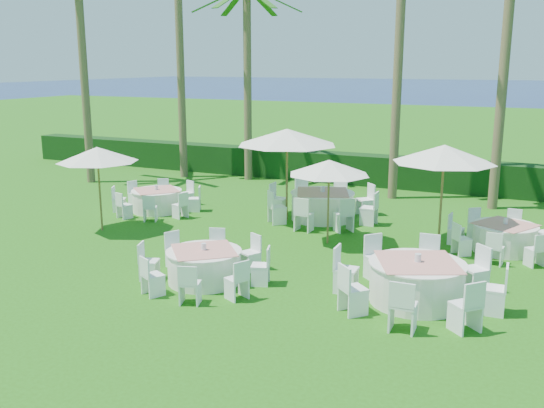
{
  "coord_description": "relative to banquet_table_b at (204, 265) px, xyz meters",
  "views": [
    {
      "loc": [
        6.41,
        -11.38,
        4.8
      ],
      "look_at": [
        0.15,
        2.2,
        1.3
      ],
      "focal_mm": 40.0,
      "sensor_mm": 36.0,
      "label": 1
    }
  ],
  "objects": [
    {
      "name": "ground",
      "position": [
        0.34,
        0.35,
        -0.39
      ],
      "size": [
        120.0,
        120.0,
        0.0
      ],
      "primitive_type": "plane",
      "color": "#21590F",
      "rests_on": "ground"
    },
    {
      "name": "palm_d",
      "position": [
        5.2,
        10.13,
        4.68
      ],
      "size": [
        4.34,
        4.3,
        9.22
      ],
      "color": "brown",
      "rests_on": "ground"
    },
    {
      "name": "umbrella_a",
      "position": [
        -4.94,
        2.44,
        1.85
      ],
      "size": [
        2.31,
        2.31,
        2.46
      ],
      "color": "brown",
      "rests_on": "ground"
    },
    {
      "name": "ocean",
      "position": [
        0.34,
        102.35,
        -0.39
      ],
      "size": [
        260.0,
        260.0,
        0.0
      ],
      "primitive_type": "plane",
      "color": "#080E54",
      "rests_on": "ground"
    },
    {
      "name": "palm_f",
      "position": [
        -10.28,
        8.12,
        4.35
      ],
      "size": [
        4.36,
        4.26,
        8.57
      ],
      "color": "brown",
      "rests_on": "ground"
    },
    {
      "name": "palm_a",
      "position": [
        -7.45,
        10.73,
        5.37
      ],
      "size": [
        4.33,
        4.31,
        10.58
      ],
      "color": "brown",
      "rests_on": "ground"
    },
    {
      "name": "palm_b",
      "position": [
        -4.66,
        11.36,
        3.92
      ],
      "size": [
        4.12,
        4.4,
        7.73
      ],
      "color": "brown",
      "rests_on": "ground"
    },
    {
      "name": "banquet_table_c",
      "position": [
        4.55,
        0.8,
        0.06
      ],
      "size": [
        3.45,
        3.45,
        1.03
      ],
      "color": "white",
      "rests_on": "ground"
    },
    {
      "name": "banquet_table_f",
      "position": [
        5.92,
        5.22,
        -0.01
      ],
      "size": [
        2.89,
        2.89,
        0.88
      ],
      "color": "white",
      "rests_on": "ground"
    },
    {
      "name": "banquet_table_b",
      "position": [
        0.0,
        0.0,
        0.0
      ],
      "size": [
        2.91,
        2.91,
        0.9
      ],
      "color": "white",
      "rests_on": "ground"
    },
    {
      "name": "banquet_table_e",
      "position": [
        0.47,
        6.36,
        0.07
      ],
      "size": [
        3.49,
        3.49,
        1.05
      ],
      "color": "white",
      "rests_on": "ground"
    },
    {
      "name": "umbrella_b",
      "position": [
        1.5,
        3.98,
        1.7
      ],
      "size": [
        2.2,
        2.2,
        2.29
      ],
      "color": "brown",
      "rests_on": "ground"
    },
    {
      "name": "palm_c",
      "position": [
        1.73,
        10.3,
        6.15
      ],
      "size": [
        4.26,
        4.36,
        12.11
      ],
      "color": "brown",
      "rests_on": "ground"
    },
    {
      "name": "umbrella_d",
      "position": [
        4.3,
        4.96,
        2.1
      ],
      "size": [
        2.68,
        2.68,
        2.73
      ],
      "color": "brown",
      "rests_on": "ground"
    },
    {
      "name": "umbrella_c",
      "position": [
        -0.51,
        5.82,
        2.21
      ],
      "size": [
        3.1,
        3.1,
        2.85
      ],
      "color": "brown",
      "rests_on": "ground"
    },
    {
      "name": "banquet_table_d",
      "position": [
        -4.84,
        5.05,
        -0.01
      ],
      "size": [
        2.83,
        2.83,
        0.88
      ],
      "color": "white",
      "rests_on": "ground"
    },
    {
      "name": "hedge",
      "position": [
        0.34,
        12.35,
        0.21
      ],
      "size": [
        34.0,
        1.0,
        1.2
      ],
      "primitive_type": "cube",
      "color": "black",
      "rests_on": "ground"
    }
  ]
}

